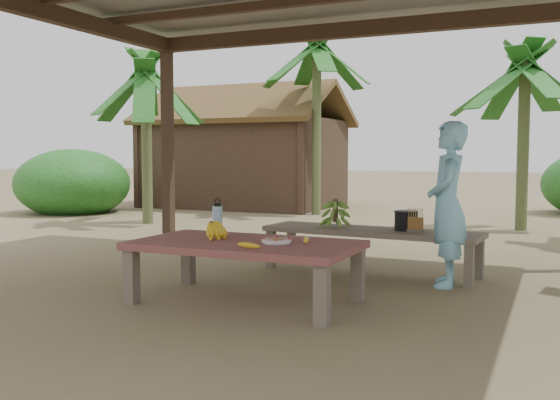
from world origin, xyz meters
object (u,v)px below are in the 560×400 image
at_px(work_table, 246,249).
at_px(water_flask, 217,219).
at_px(ripe_banana_bunch, 211,229).
at_px(cooking_pot, 406,221).
at_px(plate, 276,241).
at_px(woman, 447,204).
at_px(bench, 371,235).

distance_m(work_table, water_flask, 0.56).
height_order(work_table, ripe_banana_bunch, ripe_banana_bunch).
xyz_separation_m(ripe_banana_bunch, cooking_pot, (1.29, 1.61, -0.03)).
bearing_deg(water_flask, ripe_banana_bunch, -72.31).
relative_size(work_table, water_flask, 5.59).
bearing_deg(plate, water_flask, 158.13).
xyz_separation_m(work_table, cooking_pot, (0.93, 1.67, 0.11)).
distance_m(work_table, cooking_pot, 1.91).
xyz_separation_m(plate, water_flask, (-0.70, 0.28, 0.12)).
xyz_separation_m(water_flask, woman, (1.82, 1.02, 0.12)).
bearing_deg(plate, bench, 79.08).
bearing_deg(work_table, plate, 3.24).
relative_size(plate, woman, 0.16).
relative_size(ripe_banana_bunch, plate, 1.06).
bearing_deg(work_table, bench, 70.55).
bearing_deg(plate, work_table, -176.93).
bearing_deg(work_table, cooking_pot, 60.98).
bearing_deg(ripe_banana_bunch, cooking_pot, 51.40).
height_order(work_table, woman, woman).
relative_size(work_table, plate, 7.43).
bearing_deg(bench, plate, -96.17).
height_order(ripe_banana_bunch, cooking_pot, ripe_banana_bunch).
relative_size(ripe_banana_bunch, cooking_pot, 1.16).
relative_size(bench, cooking_pot, 10.06).
height_order(work_table, plate, plate).
relative_size(plate, cooking_pot, 1.09).
distance_m(plate, water_flask, 0.76).
height_order(ripe_banana_bunch, woman, woman).
bearing_deg(water_flask, bench, 52.87).
height_order(work_table, bench, work_table).
distance_m(bench, cooking_pot, 0.38).
height_order(plate, woman, woman).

